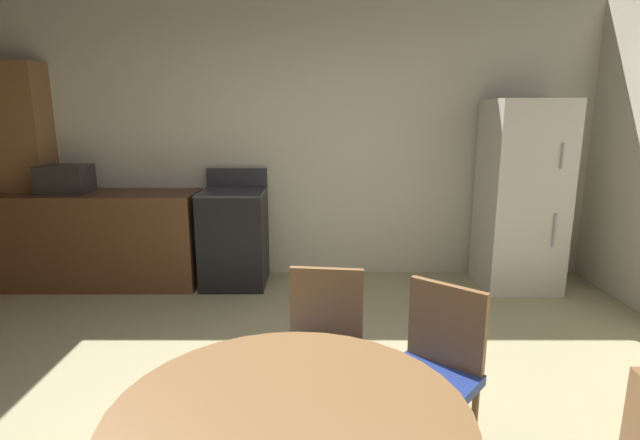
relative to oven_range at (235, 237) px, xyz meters
name	(u,v)px	position (x,y,z in m)	size (l,w,h in m)	color
wall_back	(296,142)	(0.57, 0.40, 0.88)	(6.19, 0.12, 2.70)	silver
kitchen_counter	(102,239)	(-1.29, 0.00, -0.02)	(1.87, 0.60, 0.90)	brown
pantry_column	(31,174)	(-2.00, 0.18, 0.58)	(0.44, 0.36, 2.10)	olive
oven_range	(235,237)	(0.00, 0.00, 0.00)	(0.60, 0.60, 1.10)	black
refrigerator	(522,196)	(2.70, -0.05, 0.41)	(0.68, 0.68, 1.76)	silver
microwave	(67,179)	(-1.56, 0.00, 0.56)	(0.44, 0.32, 0.26)	#2D2B28
chair_north	(325,345)	(0.85, -2.29, 0.03)	(0.44, 0.44, 0.87)	olive
chair_northeast	(434,367)	(1.35, -2.51, 0.03)	(0.56, 0.56, 0.87)	olive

